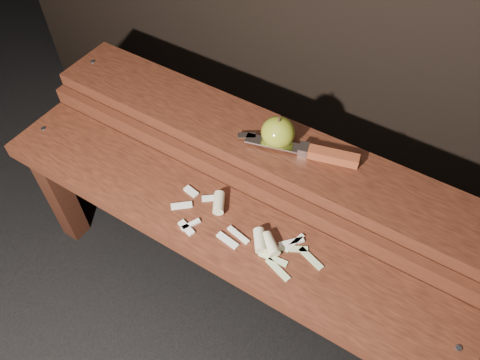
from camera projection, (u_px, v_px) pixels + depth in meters
The scene contains 6 objects.
ground at pixel (230, 285), 1.43m from camera, with size 60.00×60.00×0.00m, color black.
bench_front_tier at pixel (213, 238), 1.12m from camera, with size 1.20×0.20×0.42m.
bench_rear_tier at pixel (262, 162), 1.20m from camera, with size 1.20×0.21×0.50m.
apple at pixel (278, 132), 1.09m from camera, with size 0.08×0.08×0.08m.
knife at pixel (317, 153), 1.09m from camera, with size 0.29×0.10×0.03m.
apple_scraps at pixel (247, 230), 1.05m from camera, with size 0.38×0.14×0.03m.
Camera 1 is at (0.37, -0.54, 1.31)m, focal length 35.00 mm.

